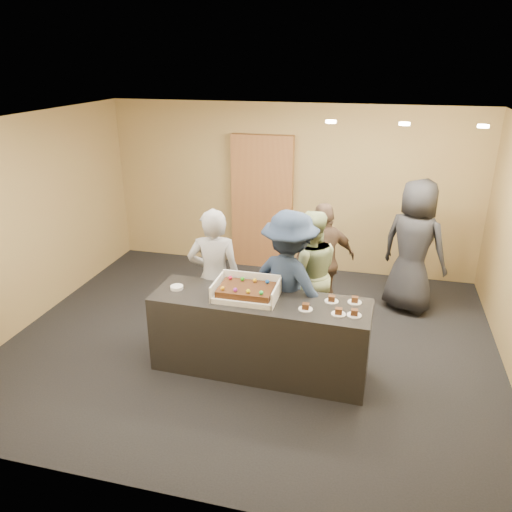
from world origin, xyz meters
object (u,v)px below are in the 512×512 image
Objects in this scene: plate_stack at (177,287)px; person_navy_man at (289,285)px; storage_cabinet at (262,203)px; person_dark_suit at (414,247)px; person_brown_extra at (323,262)px; sheet_cake at (246,290)px; person_server_grey at (215,278)px; cake_box at (247,293)px; serving_counter at (260,335)px; person_sage_man at (309,274)px.

person_navy_man is at bearing 19.47° from plate_stack.
storage_cabinet is at bearing -44.02° from person_navy_man.
person_dark_suit is at bearing 36.42° from plate_stack.
storage_cabinet reaches higher than person_brown_extra.
sheet_cake is at bearing -79.69° from storage_cabinet.
person_dark_suit is at bearing -157.73° from person_server_grey.
person_dark_suit reaches higher than plate_stack.
storage_cabinet is 1.27× the size of person_server_grey.
cake_box is 0.37× the size of person_dark_suit.
storage_cabinet is 3.77× the size of sheet_cake.
serving_counter is at bearing -9.45° from cake_box.
sheet_cake is 1.14m from person_sage_man.
plate_stack is 0.09× the size of person_brown_extra.
cake_box is 0.39× the size of person_server_grey.
person_brown_extra reaches higher than plate_stack.
person_dark_suit is at bearing 166.95° from person_brown_extra.
storage_cabinet is 2.31m from person_sage_man.
plate_stack is at bearing -179.60° from cake_box.
person_navy_man is at bearing 48.74° from sheet_cake.
serving_counter is 1.46× the size of person_sage_man.
person_server_grey is at bearing 147.67° from serving_counter.
storage_cabinet reaches higher than sheet_cake.
person_brown_extra is at bearing 65.49° from sheet_cake.
sheet_cake is (0.55, -3.00, -0.11)m from storage_cabinet.
person_dark_suit is (2.38, -1.02, -0.17)m from storage_cabinet.
plate_stack is (-0.28, -2.98, -0.19)m from storage_cabinet.
plate_stack is (-0.98, 0.02, 0.47)m from serving_counter.
serving_counter is at bearing 33.81° from person_brown_extra.
person_brown_extra is 1.28m from person_dark_suit.
person_dark_suit reaches higher than person_brown_extra.
plate_stack is 1.29m from person_navy_man.
person_sage_man is (0.39, 0.98, 0.37)m from serving_counter.
plate_stack is 3.30m from person_dark_suit.
person_server_grey is at bearing -89.36° from storage_cabinet.
person_navy_man is (-0.15, -0.53, 0.07)m from person_sage_man.
person_brown_extra is at bearing -51.64° from storage_cabinet.
person_dark_suit is at bearing -161.83° from person_sage_man.
storage_cabinet is at bearing 100.31° from sheet_cake.
storage_cabinet reaches higher than serving_counter.
storage_cabinet is 2.59m from person_dark_suit.
plate_stack is 0.08× the size of person_server_grey.
serving_counter is 1.35× the size of person_navy_man.
person_dark_suit is (1.44, 1.53, 0.05)m from person_navy_man.
cake_box is 0.06m from sheet_cake.
sheet_cake is 0.34× the size of person_server_grey.
person_sage_man is 0.56m from person_navy_man.
person_brown_extra is at bearing 51.75° from person_dark_suit.
person_sage_man reaches higher than person_brown_extra.
person_sage_man is (0.54, 0.98, -0.17)m from sheet_cake.
sheet_cake is at bearing 28.65° from person_brown_extra.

